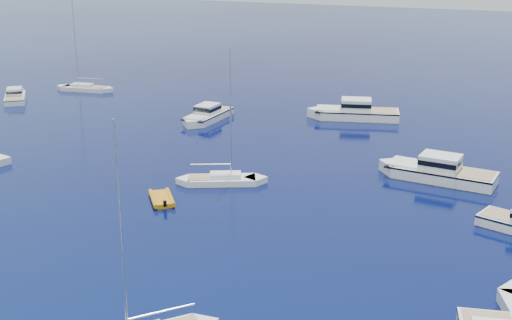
{
  "coord_description": "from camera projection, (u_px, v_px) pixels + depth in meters",
  "views": [
    {
      "loc": [
        19.27,
        -25.7,
        19.44
      ],
      "look_at": [
        -2.72,
        23.27,
        2.2
      ],
      "focal_mm": 46.88,
      "sensor_mm": 36.0,
      "label": 1
    }
  ],
  "objects": [
    {
      "name": "sailboat_far_l",
      "position": [
        85.0,
        91.0,
        93.97
      ],
      "size": [
        9.36,
        3.87,
        13.36
      ],
      "primitive_type": null,
      "rotation": [
        0.0,
        0.0,
        1.74
      ],
      "color": "silver",
      "rests_on": "ground"
    },
    {
      "name": "tender_yellow",
      "position": [
        162.0,
        201.0,
        53.31
      ],
      "size": [
        4.01,
        4.25,
        0.95
      ],
      "primitive_type": null,
      "rotation": [
        0.0,
        0.0,
        0.69
      ],
      "color": "orange",
      "rests_on": "ground"
    },
    {
      "name": "tender_grey_far",
      "position": [
        212.0,
        113.0,
        81.24
      ],
      "size": [
        4.52,
        3.8,
        0.95
      ],
      "primitive_type": null,
      "rotation": [
        0.0,
        0.0,
        2.07
      ],
      "color": "black",
      "rests_on": "ground"
    },
    {
      "name": "sailboat_centre",
      "position": [
        222.0,
        183.0,
        57.33
      ],
      "size": [
        8.32,
        5.63,
        12.12
      ],
      "primitive_type": null,
      "rotation": [
        0.0,
        0.0,
        5.18
      ],
      "color": "white",
      "rests_on": "ground"
    },
    {
      "name": "motor_cruiser_horizon",
      "position": [
        207.0,
        121.0,
        77.93
      ],
      "size": [
        3.02,
        9.31,
        2.43
      ],
      "primitive_type": null,
      "rotation": [
        0.0,
        0.0,
        3.12
      ],
      "color": "white",
      "rests_on": "ground"
    },
    {
      "name": "motor_cruiser_distant",
      "position": [
        354.0,
        118.0,
        78.86
      ],
      "size": [
        12.06,
        6.52,
        3.03
      ],
      "primitive_type": null,
      "rotation": [
        0.0,
        0.0,
        1.84
      ],
      "color": "white",
      "rests_on": "ground"
    },
    {
      "name": "motor_cruiser_centre",
      "position": [
        436.0,
        179.0,
        58.32
      ],
      "size": [
        11.25,
        4.34,
        2.89
      ],
      "primitive_type": null,
      "rotation": [
        0.0,
        0.0,
        1.48
      ],
      "color": "white",
      "rests_on": "ground"
    },
    {
      "name": "motor_cruiser_far_l",
      "position": [
        16.0,
        100.0,
        88.14
      ],
      "size": [
        7.3,
        7.9,
        2.17
      ],
      "primitive_type": null,
      "rotation": [
        0.0,
        0.0,
        0.71
      ],
      "color": "silver",
      "rests_on": "ground"
    }
  ]
}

